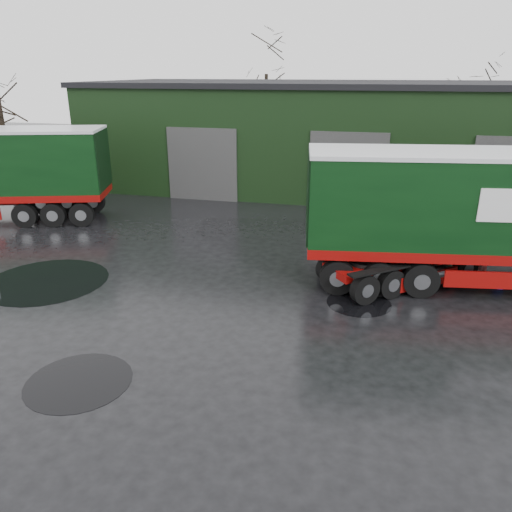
{
  "coord_description": "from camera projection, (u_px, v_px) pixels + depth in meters",
  "views": [
    {
      "loc": [
        3.56,
        -12.33,
        6.95
      ],
      "look_at": [
        0.2,
        1.31,
        1.7
      ],
      "focal_mm": 35.0,
      "sensor_mm": 36.0,
      "label": 1
    }
  ],
  "objects": [
    {
      "name": "tree_left",
      "position": [
        2.0,
        122.0,
        27.68
      ],
      "size": [
        4.4,
        4.4,
        8.5
      ],
      "primitive_type": null,
      "color": "black",
      "rests_on": "ground"
    },
    {
      "name": "warehouse",
      "position": [
        356.0,
        135.0,
        31.08
      ],
      "size": [
        32.4,
        12.4,
        6.3
      ],
      "color": "black",
      "rests_on": "ground"
    },
    {
      "name": "tree_back_a",
      "position": [
        266.0,
        98.0,
        41.41
      ],
      "size": [
        4.4,
        4.4,
        9.5
      ],
      "primitive_type": null,
      "color": "black",
      "rests_on": "ground"
    },
    {
      "name": "puddle_2",
      "position": [
        47.0,
        281.0,
        17.5
      ],
      "size": [
        4.21,
        4.21,
        0.01
      ],
      "primitive_type": "cylinder",
      "color": "black",
      "rests_on": "ground"
    },
    {
      "name": "tree_back_b",
      "position": [
        470.0,
        115.0,
        38.17
      ],
      "size": [
        4.4,
        4.4,
        7.5
      ],
      "primitive_type": null,
      "color": "black",
      "rests_on": "ground"
    },
    {
      "name": "wash_bucket",
      "position": [
        499.0,
        283.0,
        16.91
      ],
      "size": [
        0.43,
        0.43,
        0.32
      ],
      "primitive_type": "cylinder",
      "rotation": [
        0.0,
        0.0,
        0.28
      ],
      "color": "#071C9C",
      "rests_on": "ground"
    },
    {
      "name": "puddle_0",
      "position": [
        79.0,
        382.0,
        11.85
      ],
      "size": [
        2.51,
        2.51,
        0.01
      ],
      "primitive_type": "cylinder",
      "color": "black",
      "rests_on": "ground"
    },
    {
      "name": "ground",
      "position": [
        238.0,
        326.0,
        14.44
      ],
      "size": [
        100.0,
        100.0,
        0.0
      ],
      "primitive_type": "plane",
      "color": "black"
    },
    {
      "name": "hero_tractor",
      "position": [
        402.0,
        229.0,
        16.86
      ],
      "size": [
        6.43,
        5.91,
        3.83
      ],
      "primitive_type": null,
      "rotation": [
        0.0,
        0.0,
        -0.89
      ],
      "color": "#0D3B14",
      "rests_on": "ground"
    },
    {
      "name": "puddle_1",
      "position": [
        359.0,
        303.0,
        15.84
      ],
      "size": [
        2.04,
        2.04,
        0.01
      ],
      "primitive_type": "cylinder",
      "color": "black",
      "rests_on": "ground"
    }
  ]
}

